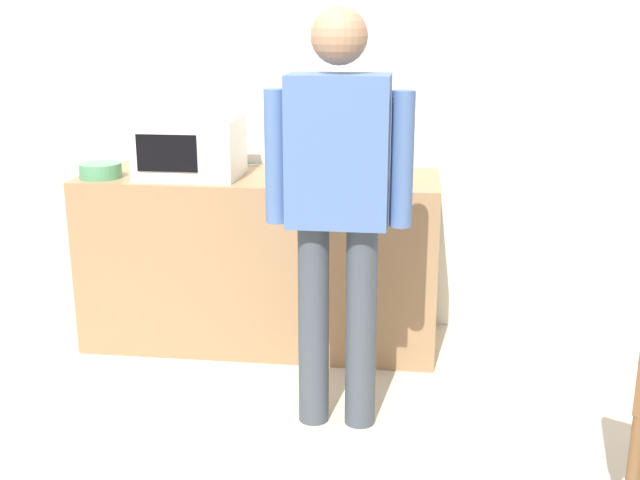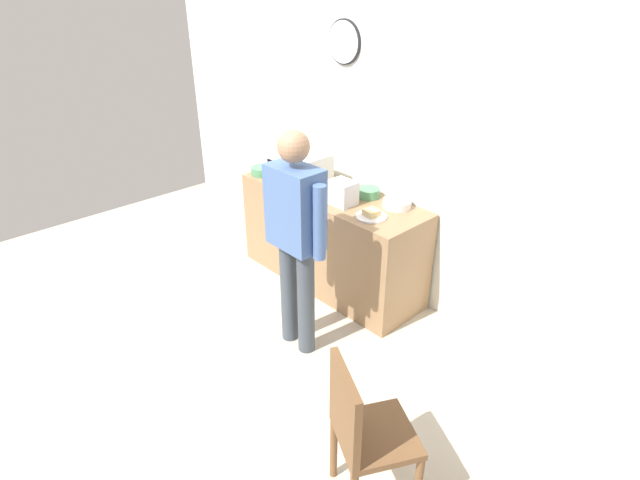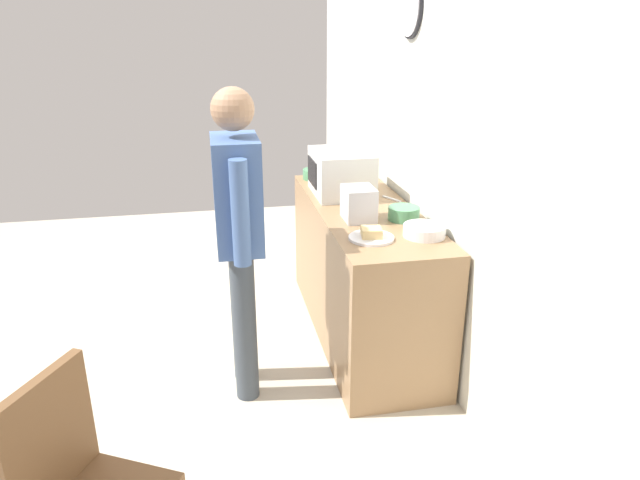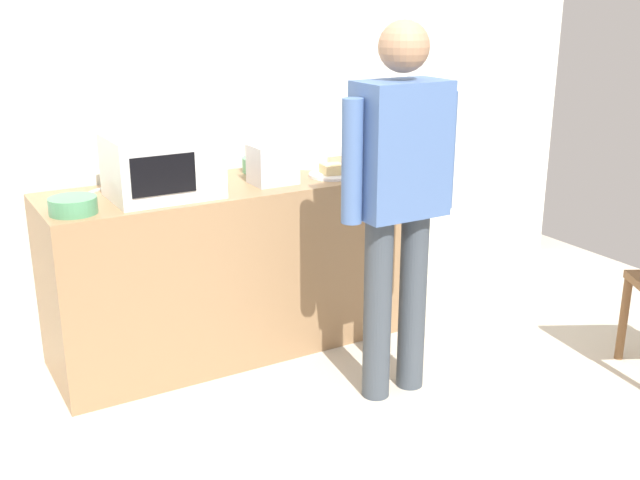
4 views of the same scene
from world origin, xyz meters
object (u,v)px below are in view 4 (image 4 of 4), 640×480
Objects in this scene: cereal_bowl at (260,165)px; toaster at (273,164)px; mixing_bowl at (307,160)px; salad_bowl at (73,205)px; spoon_utensil at (92,192)px; person_standing at (399,186)px; fork_utensil at (182,178)px; microwave at (162,166)px; sandwich_plate at (332,173)px.

toaster reaches higher than cereal_bowl.
mixing_bowl is 0.46m from toaster.
salad_bowl is 0.37m from spoon_utensil.
toaster is 0.78m from person_standing.
cereal_bowl reaches higher than fork_utensil.
person_standing is at bearing -42.45° from microwave.
person_standing is at bearing -59.49° from fork_utensil.
toaster is at bearing -42.04° from fork_utensil.
mixing_bowl is (0.30, 0.02, -0.01)m from cereal_bowl.
spoon_utensil is (-0.28, 0.25, -0.15)m from microwave.
person_standing reaches higher than mixing_bowl.
fork_utensil is at bearing 153.78° from sandwich_plate.
mixing_bowl reaches higher than fork_utensil.
toaster is (-0.05, -0.27, 0.06)m from cereal_bowl.
mixing_bowl is at bearing 87.58° from sandwich_plate.
cereal_bowl is 0.81× the size of mixing_bowl.
spoon_utensil is at bearing -179.52° from mixing_bowl.
salad_bowl is at bearing 152.13° from person_standing.
cereal_bowl reaches higher than sandwich_plate.
cereal_bowl is at bearing -8.65° from fork_utensil.
sandwich_plate is at bearing -13.71° from spoon_utensil.
cereal_bowl is (0.62, 0.24, -0.11)m from microwave.
mixing_bowl is 1.38× the size of fork_utensil.
fork_utensil and spoon_utensil have the same top height.
fork_utensil is 1.24m from person_standing.
mixing_bowl is (0.01, 0.30, 0.01)m from sandwich_plate.
microwave is at bearing -123.43° from fork_utensil.
fork_utensil is (-0.72, 0.05, -0.03)m from mixing_bowl.
person_standing reaches higher than microwave.
cereal_bowl is 0.91m from spoon_utensil.
microwave is at bearing -158.86° from cereal_bowl.
sandwich_plate is at bearing -2.79° from microwave.
microwave is at bearing -164.50° from mixing_bowl.
mixing_bowl is at bearing 84.56° from person_standing.
cereal_bowl is 1.02m from person_standing.
toaster is at bearing -17.78° from spoon_utensil.
salad_bowl is at bearing -178.28° from sandwich_plate.
person_standing is (-0.08, -0.71, 0.09)m from sandwich_plate.
sandwich_plate is 1.07× the size of mixing_bowl.
fork_utensil is 0.49m from spoon_utensil.
person_standing reaches higher than spoon_utensil.
salad_bowl is (-0.44, -0.09, -0.11)m from microwave.
salad_bowl is 1.24× the size of spoon_utensil.
fork_utensil is (-0.42, 0.06, -0.04)m from cereal_bowl.
salad_bowl is at bearing -162.99° from cereal_bowl.
person_standing is (0.26, -0.73, 0.01)m from toaster.
person_standing is (-0.10, -1.02, 0.08)m from mixing_bowl.
salad_bowl is 1.02m from toaster.
microwave reaches higher than salad_bowl.
sandwich_plate is at bearing -3.09° from toaster.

